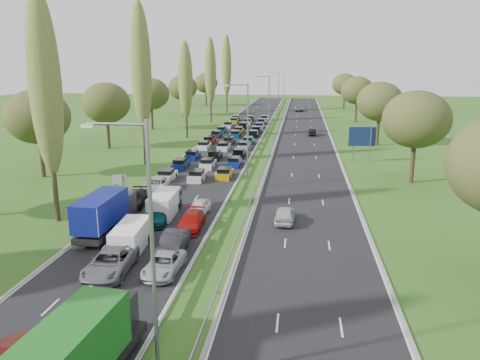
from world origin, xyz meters
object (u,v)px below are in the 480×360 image
(near_car_2, at_px, (155,185))
(near_car_3, at_px, (135,199))
(white_van_front, at_px, (132,236))
(white_van_rear, at_px, (165,203))
(blue_lorry, at_px, (106,212))
(info_sign, at_px, (119,181))
(direction_sign, at_px, (362,138))

(near_car_2, xyz_separation_m, near_car_3, (-0.40, -5.34, -0.06))
(near_car_2, distance_m, near_car_3, 5.36)
(white_van_front, relative_size, white_van_rear, 0.95)
(blue_lorry, relative_size, white_van_rear, 1.56)
(near_car_3, distance_m, info_sign, 5.70)
(near_car_2, relative_size, info_sign, 2.74)
(direction_sign, bearing_deg, blue_lorry, -127.05)
(white_van_front, height_order, info_sign, info_sign)
(near_car_2, relative_size, white_van_rear, 1.06)
(info_sign, bearing_deg, blue_lorry, -73.22)
(near_car_2, xyz_separation_m, white_van_rear, (3.36, -7.54, 0.30))
(white_van_rear, bearing_deg, white_van_front, -93.26)
(near_car_2, height_order, near_car_3, near_car_2)
(near_car_3, distance_m, blue_lorry, 7.95)
(near_car_2, bearing_deg, white_van_rear, -68.42)
(blue_lorry, distance_m, white_van_rear, 6.69)
(blue_lorry, height_order, white_van_front, blue_lorry)
(blue_lorry, xyz_separation_m, info_sign, (-3.73, 12.37, -0.49))
(near_car_2, height_order, white_van_front, white_van_front)
(blue_lorry, height_order, info_sign, blue_lorry)
(near_car_2, bearing_deg, blue_lorry, -92.89)
(near_car_3, bearing_deg, near_car_2, 81.47)
(white_van_rear, bearing_deg, direction_sign, 49.33)
(near_car_2, height_order, white_van_rear, white_van_rear)
(near_car_2, distance_m, blue_lorry, 13.25)
(near_car_3, relative_size, white_van_front, 0.99)
(near_car_3, xyz_separation_m, white_van_rear, (3.75, -2.20, 0.35))
(near_car_3, xyz_separation_m, info_sign, (-3.44, 4.50, 0.61))
(info_sign, bearing_deg, direction_sign, 35.90)
(near_car_2, relative_size, direction_sign, 1.11)
(near_car_2, relative_size, blue_lorry, 0.68)
(white_van_front, distance_m, info_sign, 16.99)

